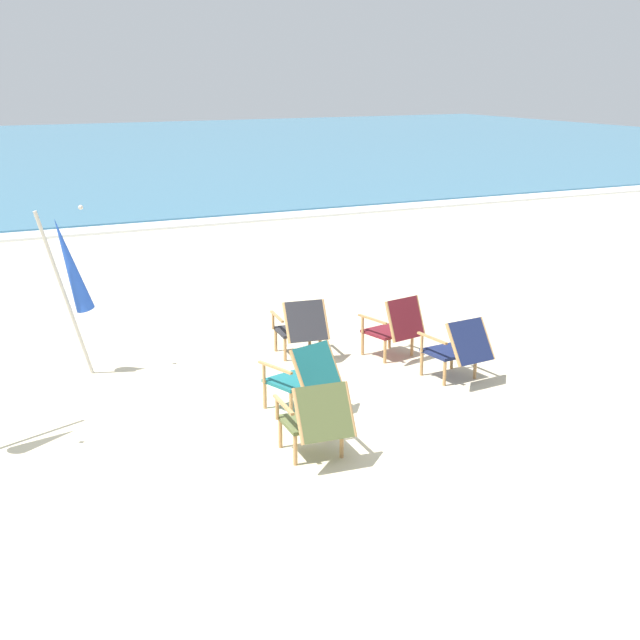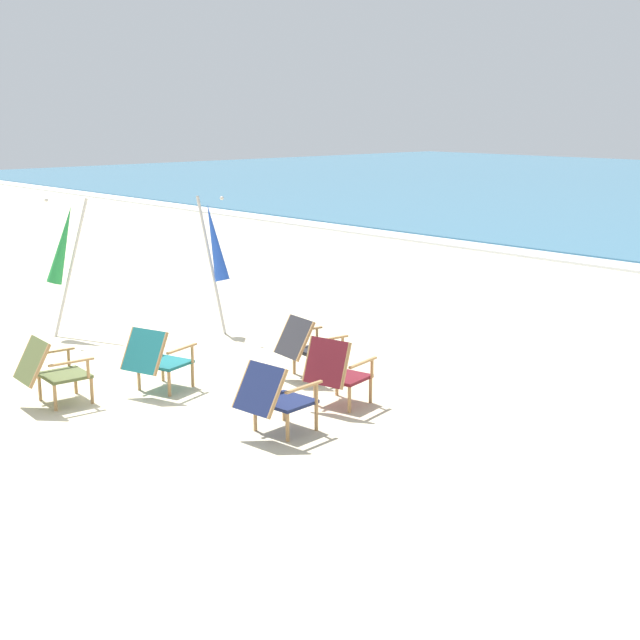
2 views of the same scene
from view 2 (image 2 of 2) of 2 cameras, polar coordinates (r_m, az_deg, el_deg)
ground_plane at (r=11.59m, az=-12.36°, el=-3.42°), size 80.00×80.00×0.00m
surf_band at (r=20.39m, az=18.55°, el=3.38°), size 80.00×1.10×0.06m
beach_chair_mid_center at (r=10.51m, az=-16.90°, el=-3.01°), size 0.64×0.80×0.79m
beach_chair_front_right at (r=11.08m, az=-0.80°, el=-1.61°), size 0.67×0.83×0.78m
beach_chair_front_left at (r=10.68m, az=-10.47°, el=-2.38°), size 0.76×0.88×0.79m
beach_chair_back_left at (r=9.97m, az=1.01°, el=-3.24°), size 0.70×0.77×0.82m
beach_chair_back_right at (r=9.13m, az=-2.97°, el=-4.87°), size 0.64×0.82×0.78m
umbrella_furled_blue at (r=13.33m, az=-6.76°, el=4.88°), size 0.64×0.28×2.07m
umbrella_furled_green at (r=13.58m, az=-16.12°, el=4.57°), size 0.33×0.69×2.05m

